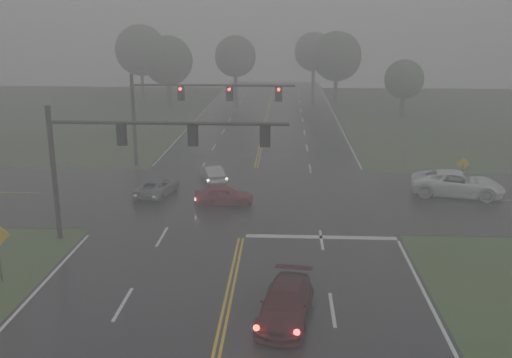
# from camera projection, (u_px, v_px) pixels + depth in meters

# --- Properties ---
(main_road) EXTENTS (18.00, 160.00, 0.02)m
(main_road) POSITION_uv_depth(u_px,v_px,m) (248.00, 205.00, 37.83)
(main_road) COLOR black
(main_road) RESTS_ON ground
(cross_street) EXTENTS (120.00, 14.00, 0.02)m
(cross_street) POSITION_uv_depth(u_px,v_px,m) (250.00, 197.00, 39.75)
(cross_street) COLOR black
(cross_street) RESTS_ON ground
(stop_bar) EXTENTS (8.50, 0.50, 0.01)m
(stop_bar) POSITION_uv_depth(u_px,v_px,m) (321.00, 238.00, 32.21)
(stop_bar) COLOR silver
(stop_bar) RESTS_ON ground
(sedan_maroon) EXTENTS (2.66, 5.06, 1.40)m
(sedan_maroon) POSITION_uv_depth(u_px,v_px,m) (286.00, 319.00, 23.38)
(sedan_maroon) COLOR #3E0B11
(sedan_maroon) RESTS_ON ground
(sedan_red) EXTENTS (4.08, 2.00, 1.34)m
(sedan_red) POSITION_uv_depth(u_px,v_px,m) (224.00, 205.00, 37.89)
(sedan_red) COLOR maroon
(sedan_red) RESTS_ON ground
(sedan_silver) EXTENTS (2.54, 4.03, 1.25)m
(sedan_silver) POSITION_uv_depth(u_px,v_px,m) (212.00, 182.00, 43.48)
(sedan_silver) COLOR #ABAFB3
(sedan_silver) RESTS_ON ground
(car_grey) EXTENTS (2.82, 4.67, 1.21)m
(car_grey) POSITION_uv_depth(u_px,v_px,m) (158.00, 195.00, 40.05)
(car_grey) COLOR slate
(car_grey) RESTS_ON ground
(pickup_white) EXTENTS (6.71, 4.07, 1.74)m
(pickup_white) POSITION_uv_depth(u_px,v_px,m) (456.00, 196.00, 39.93)
(pickup_white) COLOR white
(pickup_white) RESTS_ON ground
(signal_gantry_near) EXTENTS (12.96, 0.33, 7.50)m
(signal_gantry_near) POSITION_uv_depth(u_px,v_px,m) (124.00, 148.00, 30.53)
(signal_gantry_near) COLOR black
(signal_gantry_near) RESTS_ON ground
(signal_gantry_far) EXTENTS (13.50, 0.39, 7.69)m
(signal_gantry_far) POSITION_uv_depth(u_px,v_px,m) (183.00, 102.00, 46.76)
(signal_gantry_far) COLOR black
(signal_gantry_far) RESTS_ON ground
(sign_diamond_east) EXTENTS (0.99, 0.08, 2.38)m
(sign_diamond_east) POSITION_uv_depth(u_px,v_px,m) (463.00, 167.00, 41.20)
(sign_diamond_east) COLOR black
(sign_diamond_east) RESTS_ON ground
(tree_nw_a) EXTENTS (6.79, 6.79, 9.98)m
(tree_nw_a) POSITION_uv_depth(u_px,v_px,m) (168.00, 61.00, 78.37)
(tree_nw_a) COLOR #30251F
(tree_nw_a) RESTS_ON ground
(tree_ne_a) EXTENTS (7.17, 7.17, 10.52)m
(tree_ne_a) POSITION_uv_depth(u_px,v_px,m) (337.00, 56.00, 82.15)
(tree_ne_a) COLOR #30251F
(tree_ne_a) RESTS_ON ground
(tree_n_mid) EXTENTS (6.60, 6.60, 9.69)m
(tree_n_mid) POSITION_uv_depth(u_px,v_px,m) (235.00, 56.00, 91.06)
(tree_n_mid) COLOR #30251F
(tree_n_mid) RESTS_ON ground
(tree_e_near) EXTENTS (4.94, 4.94, 7.25)m
(tree_e_near) POSITION_uv_depth(u_px,v_px,m) (404.00, 79.00, 71.63)
(tree_e_near) COLOR #30251F
(tree_e_near) RESTS_ON ground
(tree_nw_b) EXTENTS (7.78, 7.78, 11.42)m
(tree_nw_b) POSITION_uv_depth(u_px,v_px,m) (141.00, 50.00, 87.35)
(tree_nw_b) COLOR #30251F
(tree_nw_b) RESTS_ON ground
(tree_n_far) EXTENTS (6.86, 6.86, 10.07)m
(tree_n_far) POSITION_uv_depth(u_px,v_px,m) (314.00, 52.00, 100.64)
(tree_n_far) COLOR #30251F
(tree_n_far) RESTS_ON ground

